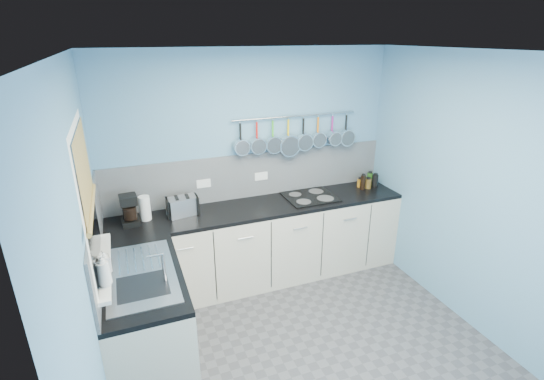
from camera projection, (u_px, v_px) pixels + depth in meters
floor at (308, 349)px, 3.56m from camera, size 3.20×3.00×0.02m
ceiling at (320, 51)px, 2.64m from camera, size 3.20×3.00×0.02m
wall_back at (251, 166)px, 4.41m from camera, size 3.20×0.02×2.50m
wall_front at (464, 360)px, 1.79m from camera, size 3.20×0.02×2.50m
wall_left at (88, 262)px, 2.56m from camera, size 0.02×3.00×2.50m
wall_right at (471, 194)px, 3.64m from camera, size 0.02×3.00×2.50m
backsplash_back at (252, 175)px, 4.43m from camera, size 3.20×0.02×0.50m
backsplash_left at (96, 234)px, 3.12m from camera, size 0.02×1.80×0.50m
cabinet_run_back at (262, 244)px, 4.44m from camera, size 3.20×0.60×0.86m
worktop_back at (261, 207)px, 4.28m from camera, size 3.20×0.60×0.04m
cabinet_run_left at (148, 324)px, 3.22m from camera, size 0.60×1.20×0.86m
worktop_left at (141, 276)px, 3.06m from camera, size 0.60×1.20×0.04m
window_frame at (88, 201)px, 2.72m from camera, size 0.01×1.00×1.10m
window_glass at (89, 201)px, 2.72m from camera, size 0.01×0.90×1.00m
bamboo_blind at (84, 169)px, 2.64m from camera, size 0.01×0.90×0.55m
window_sill at (103, 265)px, 2.92m from camera, size 0.10×0.98×0.03m
sink_unit at (141, 274)px, 3.05m from camera, size 0.50×0.95×0.01m
mixer_tap at (164, 267)px, 2.90m from camera, size 0.12×0.08×0.26m
socket_left at (204, 184)px, 4.24m from camera, size 0.15×0.01×0.09m
socket_right at (261, 176)px, 4.46m from camera, size 0.15×0.01×0.09m
pot_rail at (296, 116)px, 4.33m from camera, size 1.45×0.02×0.02m
soap_bottle_a at (103, 270)px, 2.62m from camera, size 0.10×0.10×0.24m
soap_bottle_b at (104, 260)px, 2.79m from camera, size 0.09×0.09×0.17m
paper_towel at (145, 208)px, 3.90m from camera, size 0.12×0.12×0.25m
coffee_maker at (129, 210)px, 3.80m from camera, size 0.18×0.19×0.29m
toaster at (183, 206)px, 4.02m from camera, size 0.32×0.22×0.19m
canister at (195, 207)px, 4.08m from camera, size 0.09×0.09×0.13m
hob at (310, 197)px, 4.48m from camera, size 0.55×0.48×0.01m
pan_0 at (241, 138)px, 4.18m from camera, size 0.17×0.09×0.36m
pan_1 at (257, 137)px, 4.24m from camera, size 0.18×0.09×0.37m
pan_2 at (273, 136)px, 4.30m from camera, size 0.19×0.08×0.38m
pan_3 at (288, 137)px, 4.37m from camera, size 0.24×0.09×0.43m
pan_4 at (303, 133)px, 4.43m from camera, size 0.20×0.09×0.39m
pan_5 at (318, 131)px, 4.48m from camera, size 0.18×0.08×0.37m
pan_6 at (332, 129)px, 4.54m from camera, size 0.16×0.12×0.35m
pan_7 at (346, 129)px, 4.61m from camera, size 0.20×0.09×0.39m
condiment_0 at (370, 179)px, 4.83m from camera, size 0.07×0.07×0.15m
condiment_1 at (364, 181)px, 4.81m from camera, size 0.06×0.06×0.13m
condiment_2 at (359, 183)px, 4.77m from camera, size 0.05×0.05×0.10m
condiment_3 at (375, 181)px, 4.77m from camera, size 0.07×0.07×0.15m
condiment_4 at (368, 184)px, 4.73m from camera, size 0.07×0.07×0.12m
condiment_5 at (363, 183)px, 4.68m from camera, size 0.06×0.06×0.17m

